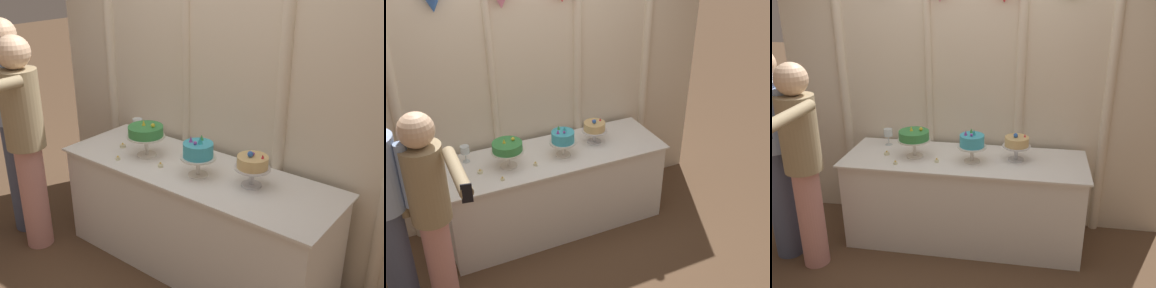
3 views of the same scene
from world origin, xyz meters
TOP-DOWN VIEW (x-y plane):
  - ground_plane at (0.00, 0.00)m, footprint 24.00×24.00m
  - draped_curtain at (-0.00, 0.50)m, footprint 3.50×0.16m
  - cake_table at (0.00, 0.10)m, footprint 2.04×0.69m
  - cake_display_leftmost at (-0.42, 0.06)m, footprint 0.28×0.28m
  - cake_display_center at (0.07, 0.04)m, footprint 0.24×0.24m
  - cake_display_rightmost at (0.43, 0.13)m, footprint 0.23×0.23m
  - wine_glass at (-0.73, 0.29)m, footprint 0.08×0.08m
  - tealight_far_left at (-0.67, 0.06)m, footprint 0.05×0.05m
  - tealight_near_left at (-0.53, -0.12)m, footprint 0.04×0.04m
  - tealight_near_right at (-0.21, -0.02)m, footprint 0.04×0.04m
  - guest_girl_blue_dress at (-1.14, -0.46)m, footprint 0.41×0.78m

SIDE VIEW (x-z plane):
  - ground_plane at x=0.00m, z-range 0.00..0.00m
  - cake_table at x=0.00m, z-range 0.00..0.78m
  - tealight_near_left at x=-0.53m, z-range 0.78..0.81m
  - tealight_far_left at x=-0.67m, z-range 0.78..0.81m
  - tealight_near_right at x=-0.21m, z-range 0.78..0.81m
  - wine_glass at x=-0.73m, z-range 0.82..0.97m
  - cake_display_rightmost at x=0.43m, z-range 0.81..1.06m
  - guest_girl_blue_dress at x=-1.14m, z-range 0.12..1.78m
  - cake_display_center at x=0.07m, z-range 0.81..1.10m
  - cake_display_leftmost at x=-0.42m, z-range 0.83..1.10m
  - draped_curtain at x=0.00m, z-range 0.05..2.53m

